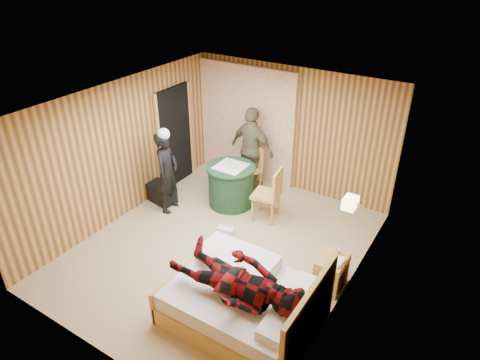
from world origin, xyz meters
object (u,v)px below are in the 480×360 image
Objects in this scene: bed at (245,300)px; duffel_bag at (160,192)px; man_on_bed at (237,274)px; chair_near at (271,191)px; woman_standing at (167,172)px; man_at_table at (252,149)px; round_table at (231,185)px; nightstand at (331,271)px; wall_lamp at (350,203)px; chair_far at (252,165)px.

duffel_bag is (-2.98, 1.67, -0.11)m from bed.
duffel_bag is 3.63m from man_on_bed.
bed reaches higher than chair_near.
chair_near is 0.65× the size of woman_standing.
duffel_bag is at bearing 57.30° from man_at_table.
duffel_bag is 0.71m from woman_standing.
chair_near is (-0.85, 2.27, 0.29)m from bed.
round_table is 0.89m from man_at_table.
man_at_table is at bearing 58.82° from duffel_bag.
nightstand is at bearing 2.41° from duffel_bag.
wall_lamp is 0.49× the size of nightstand.
round_table is 0.54× the size of man_at_table.
bed is (-0.79, -1.51, -1.00)m from wall_lamp.
wall_lamp is at bearing 55.99° from chair_near.
bed is at bearing 127.53° from man_at_table.
duffel_bag is 0.41× the size of woman_standing.
wall_lamp is at bearing -104.83° from woman_standing.
wall_lamp is at bearing 62.25° from bed.
woman_standing reaches higher than bed.
nightstand is at bearing 57.82° from bed.
man_on_bed reaches higher than chair_far.
round_table is (-1.75, 2.32, 0.12)m from bed.
nightstand is at bearing -14.96° from chair_far.
nightstand is at bearing -110.17° from woman_standing.
chair_far is 1.45× the size of duffel_bag.
duffel_bag is at bearing 147.77° from man_on_bed.
man_on_bed reaches higher than bed.
bed is at bearing -53.05° from round_table.
man_at_table is 3.76m from man_on_bed.
chair_near is at bearing -82.12° from woman_standing.
man_at_table is (-2.50, 1.90, 0.60)m from nightstand.
man_at_table is (0.88, 1.55, 0.08)m from woman_standing.
chair_near is at bearing 146.23° from nightstand.
round_table is 1.44× the size of duffel_bag.
chair_far is at bearing 57.05° from duffel_bag.
duffel_bag is 0.36× the size of man_on_bed.
man_on_bed is at bearing -84.69° from bed.
wall_lamp reaches higher than nightstand.
chair_far is (0.03, 0.72, 0.13)m from round_table.
man_at_table is at bearing 148.04° from wall_lamp.
nightstand is at bearing 46.89° from chair_near.
chair_far is 3.72m from man_on_bed.
man_at_table is 0.97× the size of man_on_bed.
woman_standing reaches higher than wall_lamp.
bed is 1.91× the size of chair_near.
chair_near is at bearing -3.50° from round_table.
nightstand is 3.76m from duffel_bag.
bed is 1.10× the size of man_on_bed.
man_on_bed is at bearing 9.98° from chair_near.
bed reaches higher than chair_far.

